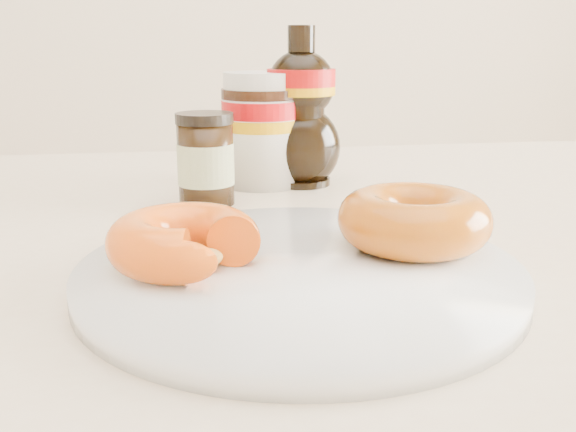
{
  "coord_description": "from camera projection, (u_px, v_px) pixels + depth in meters",
  "views": [
    {
      "loc": [
        -0.08,
        -0.43,
        0.91
      ],
      "look_at": [
        -0.01,
        0.03,
        0.79
      ],
      "focal_mm": 40.0,
      "sensor_mm": 36.0,
      "label": 1
    }
  ],
  "objects": [
    {
      "name": "syrup_bottle",
      "position": [
        301.0,
        107.0,
        0.72
      ],
      "size": [
        0.11,
        0.11,
        0.18
      ],
      "primitive_type": null,
      "rotation": [
        0.0,
        0.0,
        0.41
      ],
      "color": "black",
      "rests_on": "dining_table"
    },
    {
      "name": "dark_jar",
      "position": [
        206.0,
        160.0,
        0.65
      ],
      "size": [
        0.06,
        0.06,
        0.09
      ],
      "rotation": [
        0.0,
        0.0,
        -0.24
      ],
      "color": "black",
      "rests_on": "dining_table"
    },
    {
      "name": "donut_whole",
      "position": [
        414.0,
        219.0,
        0.47
      ],
      "size": [
        0.13,
        0.13,
        0.04
      ],
      "primitive_type": "torus",
      "rotation": [
        0.0,
        0.0,
        0.2
      ],
      "color": "#A75C0A",
      "rests_on": "plate"
    },
    {
      "name": "nutella_jar",
      "position": [
        262.0,
        125.0,
        0.73
      ],
      "size": [
        0.09,
        0.09,
        0.13
      ],
      "rotation": [
        0.0,
        0.0,
        -0.05
      ],
      "color": "white",
      "rests_on": "dining_table"
    },
    {
      "name": "plate",
      "position": [
        299.0,
        273.0,
        0.44
      ],
      "size": [
        0.3,
        0.3,
        0.02
      ],
      "color": "white",
      "rests_on": "dining_table"
    },
    {
      "name": "dining_table",
      "position": [
        283.0,
        322.0,
        0.58
      ],
      "size": [
        1.4,
        0.9,
        0.75
      ],
      "color": "beige",
      "rests_on": "ground"
    },
    {
      "name": "donut_bitten",
      "position": [
        184.0,
        241.0,
        0.43
      ],
      "size": [
        0.12,
        0.12,
        0.04
      ],
      "primitive_type": "torus",
      "rotation": [
        0.0,
        0.0,
        -0.15
      ],
      "color": "#F8500E",
      "rests_on": "plate"
    }
  ]
}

